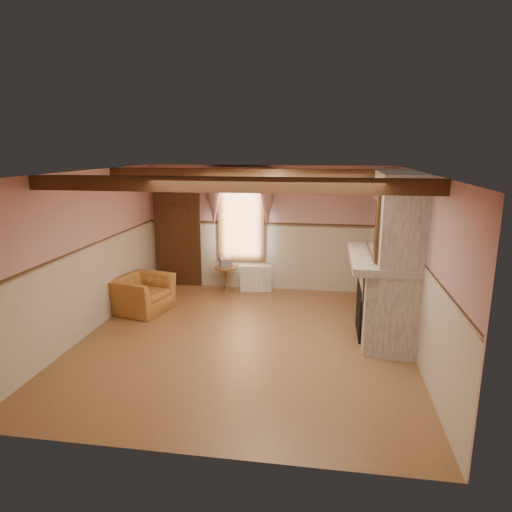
% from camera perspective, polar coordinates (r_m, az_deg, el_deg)
% --- Properties ---
extents(floor, '(5.50, 6.00, 0.01)m').
position_cam_1_polar(floor, '(7.83, -1.50, -10.47)').
color(floor, brown).
rests_on(floor, ground).
extents(ceiling, '(5.50, 6.00, 0.01)m').
position_cam_1_polar(ceiling, '(7.17, -1.64, 10.44)').
color(ceiling, silver).
rests_on(ceiling, wall_back).
extents(wall_back, '(5.50, 0.02, 2.80)m').
position_cam_1_polar(wall_back, '(10.28, 1.45, 3.48)').
color(wall_back, tan).
rests_on(wall_back, floor).
extents(wall_front, '(5.50, 0.02, 2.80)m').
position_cam_1_polar(wall_front, '(4.60, -8.40, -9.34)').
color(wall_front, tan).
rests_on(wall_front, floor).
extents(wall_left, '(0.02, 6.00, 2.80)m').
position_cam_1_polar(wall_left, '(8.32, -20.54, 0.25)').
color(wall_left, tan).
rests_on(wall_left, floor).
extents(wall_right, '(0.02, 6.00, 2.80)m').
position_cam_1_polar(wall_right, '(7.41, 19.86, -1.23)').
color(wall_right, tan).
rests_on(wall_right, floor).
extents(wainscot, '(5.50, 6.00, 1.50)m').
position_cam_1_polar(wainscot, '(7.56, -1.53, -5.26)').
color(wainscot, '#C1B69B').
rests_on(wainscot, floor).
extents(chair_rail, '(5.50, 6.00, 0.08)m').
position_cam_1_polar(chair_rail, '(7.36, -1.57, 0.28)').
color(chair_rail, black).
rests_on(chair_rail, wainscot).
extents(firebox, '(0.20, 0.95, 0.90)m').
position_cam_1_polar(firebox, '(8.14, 13.34, -6.48)').
color(firebox, black).
rests_on(firebox, floor).
extents(armchair, '(1.17, 1.27, 0.70)m').
position_cam_1_polar(armchair, '(9.32, -14.05, -4.64)').
color(armchair, '#9E662D').
rests_on(armchair, floor).
extents(side_table, '(0.63, 0.63, 0.55)m').
position_cam_1_polar(side_table, '(10.40, -3.71, -2.79)').
color(side_table, brown).
rests_on(side_table, floor).
extents(book_stack, '(0.35, 0.39, 0.20)m').
position_cam_1_polar(book_stack, '(10.31, -3.77, -0.77)').
color(book_stack, '#B7AD8C').
rests_on(book_stack, side_table).
extents(radiator, '(0.72, 0.26, 0.60)m').
position_cam_1_polar(radiator, '(10.27, 0.01, -2.83)').
color(radiator, silver).
rests_on(radiator, floor).
extents(bowl, '(0.34, 0.34, 0.08)m').
position_cam_1_polar(bowl, '(7.88, 15.51, 0.39)').
color(bowl, brown).
rests_on(bowl, mantel).
extents(mantel_clock, '(0.14, 0.24, 0.20)m').
position_cam_1_polar(mantel_clock, '(8.39, 15.14, 1.59)').
color(mantel_clock, black).
rests_on(mantel_clock, mantel).
extents(oil_lamp, '(0.11, 0.11, 0.28)m').
position_cam_1_polar(oil_lamp, '(8.46, 15.10, 1.96)').
color(oil_lamp, gold).
rests_on(oil_lamp, mantel).
extents(candle_red, '(0.06, 0.06, 0.16)m').
position_cam_1_polar(candle_red, '(7.28, 16.05, -0.38)').
color(candle_red, '#AD151F').
rests_on(candle_red, mantel).
extents(jar_yellow, '(0.06, 0.06, 0.12)m').
position_cam_1_polar(jar_yellow, '(7.61, 15.74, 0.07)').
color(jar_yellow, gold).
rests_on(jar_yellow, mantel).
extents(fireplace, '(0.85, 2.00, 2.80)m').
position_cam_1_polar(fireplace, '(7.93, 16.77, -0.08)').
color(fireplace, gray).
rests_on(fireplace, floor).
extents(mantel, '(1.05, 2.05, 0.12)m').
position_cam_1_polar(mantel, '(7.91, 15.46, -0.31)').
color(mantel, gray).
rests_on(mantel, fireplace).
extents(overmantel_mirror, '(0.06, 1.44, 1.04)m').
position_cam_1_polar(overmantel_mirror, '(7.78, 14.38, 4.11)').
color(overmantel_mirror, silver).
rests_on(overmantel_mirror, fireplace).
extents(door, '(1.10, 0.10, 2.10)m').
position_cam_1_polar(door, '(10.76, -9.76, 1.84)').
color(door, black).
rests_on(door, floor).
extents(window, '(1.06, 0.08, 2.02)m').
position_cam_1_polar(window, '(10.31, -1.88, 4.91)').
color(window, white).
rests_on(window, wall_back).
extents(window_drapes, '(1.30, 0.14, 1.40)m').
position_cam_1_polar(window_drapes, '(10.15, -2.00, 8.19)').
color(window_drapes, gray).
rests_on(window_drapes, wall_back).
extents(ceiling_beam_front, '(5.50, 0.18, 0.20)m').
position_cam_1_polar(ceiling_beam_front, '(6.01, -3.73, 8.90)').
color(ceiling_beam_front, black).
rests_on(ceiling_beam_front, ceiling).
extents(ceiling_beam_back, '(5.50, 0.18, 0.20)m').
position_cam_1_polar(ceiling_beam_back, '(8.36, -0.12, 10.18)').
color(ceiling_beam_back, black).
rests_on(ceiling_beam_back, ceiling).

